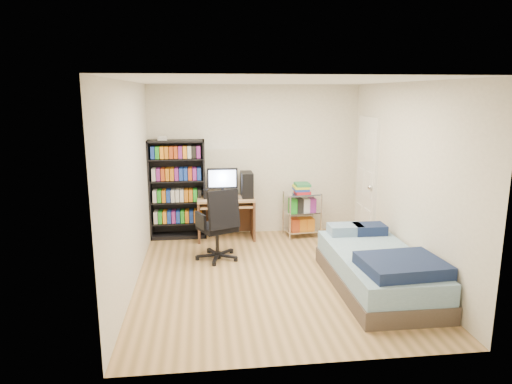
{
  "coord_description": "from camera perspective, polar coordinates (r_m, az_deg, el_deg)",
  "views": [
    {
      "loc": [
        -0.87,
        -5.56,
        2.36
      ],
      "look_at": [
        -0.17,
        0.4,
        1.05
      ],
      "focal_mm": 32.0,
      "sensor_mm": 36.0,
      "label": 1
    }
  ],
  "objects": [
    {
      "name": "wire_cart",
      "position": [
        7.62,
        5.81,
        -1.17
      ],
      "size": [
        0.61,
        0.47,
        0.92
      ],
      "rotation": [
        0.0,
        0.0,
        0.12
      ],
      "color": "silver",
      "rests_on": "room"
    },
    {
      "name": "bed",
      "position": [
        5.84,
        15.01,
        -9.28
      ],
      "size": [
        1.02,
        2.04,
        0.58
      ],
      "color": "#51443C",
      "rests_on": "room"
    },
    {
      "name": "office_chair",
      "position": [
        6.59,
        -4.7,
        -5.64
      ],
      "size": [
        0.83,
        0.83,
        1.06
      ],
      "rotation": [
        0.0,
        0.0,
        0.43
      ],
      "color": "black",
      "rests_on": "room"
    },
    {
      "name": "computer_desk",
      "position": [
        7.5,
        -3.11,
        -1.1
      ],
      "size": [
        0.92,
        0.54,
        1.16
      ],
      "color": "#9E7551",
      "rests_on": "room"
    },
    {
      "name": "room",
      "position": [
        5.73,
        2.14,
        1.11
      ],
      "size": [
        3.58,
        4.08,
        2.58
      ],
      "color": "tan",
      "rests_on": "ground"
    },
    {
      "name": "door",
      "position": [
        7.5,
        13.64,
        1.47
      ],
      "size": [
        0.12,
        0.8,
        2.0
      ],
      "color": "silver",
      "rests_on": "room"
    },
    {
      "name": "media_shelf",
      "position": [
        7.56,
        -9.81,
        0.45
      ],
      "size": [
        0.91,
        0.3,
        1.69
      ],
      "color": "black",
      "rests_on": "room"
    }
  ]
}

